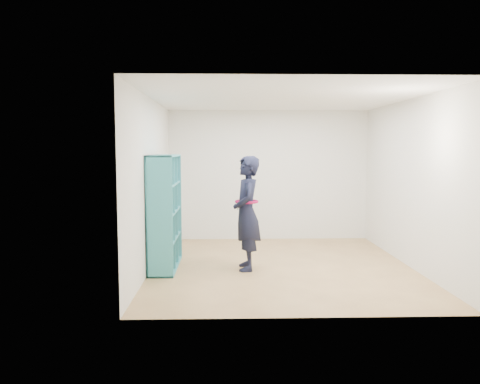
{
  "coord_description": "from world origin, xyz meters",
  "views": [
    {
      "loc": [
        -0.85,
        -7.16,
        1.83
      ],
      "look_at": [
        -0.63,
        0.3,
        1.14
      ],
      "focal_mm": 35.0,
      "sensor_mm": 36.0,
      "label": 1
    }
  ],
  "objects": [
    {
      "name": "wall_front",
      "position": [
        0.0,
        -2.25,
        1.3
      ],
      "size": [
        4.0,
        0.02,
        2.6
      ],
      "primitive_type": "cube",
      "color": "silver",
      "rests_on": "floor"
    },
    {
      "name": "floor",
      "position": [
        0.0,
        0.0,
        0.0
      ],
      "size": [
        4.5,
        4.5,
        0.0
      ],
      "primitive_type": "plane",
      "color": "#9A7346",
      "rests_on": "ground"
    },
    {
      "name": "bookshelf",
      "position": [
        -1.83,
        -0.01,
        0.84
      ],
      "size": [
        0.38,
        1.31,
        1.74
      ],
      "color": "teal",
      "rests_on": "floor"
    },
    {
      "name": "smartphone",
      "position": [
        -0.68,
        -0.09,
        0.98
      ],
      "size": [
        0.03,
        0.1,
        0.14
      ],
      "rotation": [
        0.24,
        0.0,
        0.19
      ],
      "color": "silver",
      "rests_on": "person"
    },
    {
      "name": "wall_right",
      "position": [
        2.0,
        0.0,
        1.3
      ],
      "size": [
        0.02,
        4.5,
        2.6
      ],
      "primitive_type": "cube",
      "color": "silver",
      "rests_on": "floor"
    },
    {
      "name": "wall_left",
      "position": [
        -2.0,
        0.0,
        1.3
      ],
      "size": [
        0.02,
        4.5,
        2.6
      ],
      "primitive_type": "cube",
      "color": "silver",
      "rests_on": "floor"
    },
    {
      "name": "ceiling",
      "position": [
        0.0,
        0.0,
        2.6
      ],
      "size": [
        4.5,
        4.5,
        0.0
      ],
      "primitive_type": "plane",
      "color": "white",
      "rests_on": "wall_back"
    },
    {
      "name": "person",
      "position": [
        -0.55,
        -0.16,
        0.87
      ],
      "size": [
        0.45,
        0.65,
        1.73
      ],
      "rotation": [
        0.0,
        0.0,
        -1.52
      ],
      "color": "black",
      "rests_on": "floor"
    },
    {
      "name": "wall_back",
      "position": [
        0.0,
        2.25,
        1.3
      ],
      "size": [
        4.0,
        0.02,
        2.6
      ],
      "primitive_type": "cube",
      "color": "silver",
      "rests_on": "floor"
    }
  ]
}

